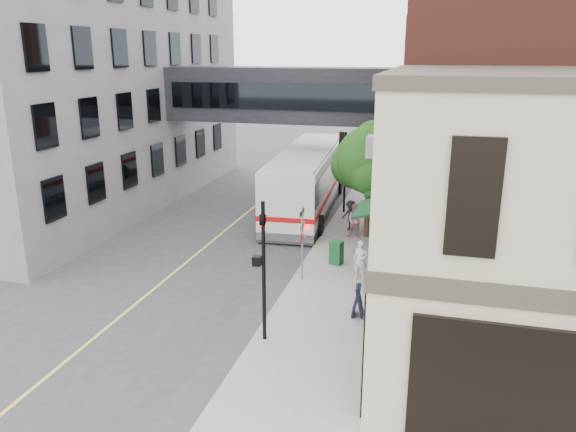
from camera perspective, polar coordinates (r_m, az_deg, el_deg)
The scene contains 16 objects.
ground at distance 16.75m, azimuth -5.86°, elevation -15.74°, with size 120.00×120.00×0.00m, color #38383A.
sidewalk_main at distance 28.76m, azimuth 7.83°, elevation -1.55°, with size 4.00×60.00×0.15m, color gray.
brick_building at distance 28.64m, azimuth 25.01°, elevation 11.14°, with size 13.76×18.00×14.00m.
opposite_building at distance 36.74m, azimuth -22.81°, elevation 12.27°, with size 14.00×24.00×14.00m, color slate.
skyway_bridge at distance 32.34m, azimuth 0.22°, elevation 12.22°, with size 14.00×3.18×3.00m.
traffic_signal_near at distance 17.01m, azimuth -2.60°, elevation -3.92°, with size 0.44×0.22×4.60m.
traffic_signal_far at distance 31.09m, azimuth 5.59°, elevation 6.09°, with size 0.53×0.28×4.50m.
street_sign_pole at distance 21.89m, azimuth 1.44°, elevation -2.09°, with size 0.08×0.75×3.00m.
street_tree at distance 27.04m, azimuth 8.34°, elevation 5.67°, with size 3.80×3.20×5.60m.
lane_marking at distance 26.86m, azimuth -8.32°, elevation -3.05°, with size 0.12×40.00×0.01m, color #D8CC4C.
bus at distance 32.13m, azimuth 1.99°, elevation 3.96°, with size 3.76×13.03×3.46m.
pedestrian_a at distance 22.35m, azimuth 7.37°, elevation -4.50°, with size 0.59×0.39×1.61m, color silver.
pedestrian_b at distance 27.24m, azimuth 6.90°, elevation -0.49°, with size 0.83×0.65×1.71m, color tan.
pedestrian_c at distance 28.42m, azimuth 6.38°, elevation 0.06°, with size 0.99×0.57×1.54m, color #222129.
newspaper_box at distance 23.96m, azimuth 4.94°, elevation -3.73°, with size 0.50×0.45×1.01m, color #125125.
sandwich_board at distance 19.52m, azimuth 7.11°, elevation -8.54°, with size 0.39×0.61×1.08m, color black.
Camera 1 is at (5.24, -13.18, 8.91)m, focal length 35.00 mm.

